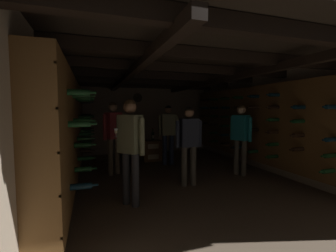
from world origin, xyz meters
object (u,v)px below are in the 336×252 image
Objects in this scene: display_bottle at (153,135)px; person_guest_rear_center at (168,129)px; person_host_center at (189,139)px; person_guest_far_left at (113,131)px; person_guest_near_left at (130,142)px; person_guest_mid_right at (241,133)px; wine_crate_stack at (152,151)px.

display_bottle is 0.22× the size of person_guest_rear_center.
person_host_center reaches higher than display_bottle.
display_bottle is at bearing 114.54° from person_guest_rear_center.
person_guest_far_left is (-1.33, 1.25, 0.09)m from person_host_center.
person_guest_far_left is at bearing 92.89° from person_guest_near_left.
person_guest_mid_right reaches higher than person_host_center.
person_guest_near_left is 0.99× the size of person_guest_far_left.
person_guest_near_left is at bearing -154.88° from person_host_center.
person_guest_mid_right is (2.73, -0.94, -0.05)m from person_guest_far_left.
person_guest_near_left is at bearing -161.48° from person_guest_mid_right.
person_host_center is 1.44m from person_guest_mid_right.
person_guest_far_left reaches higher than person_guest_mid_right.
person_guest_far_left reaches higher than person_host_center.
display_bottle is 0.21× the size of person_guest_far_left.
person_guest_mid_right is (1.55, -2.02, 0.66)m from wine_crate_stack.
wine_crate_stack is at bearing 119.29° from person_guest_rear_center.
person_host_center is 0.97× the size of person_guest_mid_right.
display_bottle is at bearing 69.05° from person_guest_near_left.
person_guest_rear_center is at bearing 130.41° from person_guest_mid_right.
person_host_center is at bearing -86.28° from wine_crate_stack.
display_bottle is 0.23× the size of person_host_center.
person_guest_near_left is at bearing -87.11° from person_guest_far_left.
person_guest_rear_center is (0.27, -0.60, 0.22)m from display_bottle.
person_guest_mid_right is (1.51, -2.05, 0.22)m from display_bottle.
person_guest_near_left is at bearing -110.95° from display_bottle.
person_guest_near_left reaches higher than display_bottle.
wine_crate_stack is 0.39× the size of person_host_center.
person_host_center is (0.11, -2.36, 0.18)m from display_bottle.
person_guest_rear_center reaches higher than wine_crate_stack.
person_guest_far_left reaches higher than person_guest_rear_center.
person_host_center is at bearing 25.12° from person_guest_near_left.
person_guest_near_left reaches higher than person_guest_mid_right.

